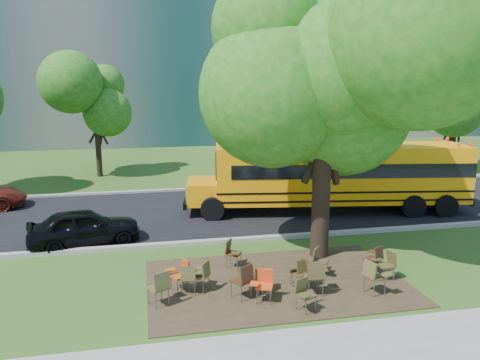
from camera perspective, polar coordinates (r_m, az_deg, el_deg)
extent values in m
plane|color=#2B4816|center=(13.41, -0.34, -11.87)|extent=(160.00, 160.00, 0.00)
cube|color=#382819|center=(13.18, 4.46, -12.27)|extent=(7.00, 4.50, 0.03)
cube|color=black|center=(19.93, -4.34, -3.86)|extent=(80.00, 8.00, 0.04)
cube|color=gray|center=(16.14, -2.47, -7.45)|extent=(80.00, 0.25, 0.14)
cube|color=gray|center=(23.87, -5.63, -1.15)|extent=(80.00, 0.25, 0.14)
cube|color=#62615D|center=(48.70, -19.19, 17.76)|extent=(38.00, 16.00, 22.00)
cube|color=slate|center=(57.04, 16.84, 18.45)|extent=(30.00, 16.00, 25.00)
cylinder|color=black|center=(28.40, -16.89, 3.91)|extent=(0.32, 0.32, 3.50)
sphere|color=#1A5C15|center=(28.19, -17.19, 8.89)|extent=(4.80, 4.80, 4.80)
cylinder|color=black|center=(28.25, 10.03, 4.92)|extent=(0.38, 0.38, 4.20)
sphere|color=#1A5C15|center=(28.06, 10.25, 10.89)|extent=(5.60, 5.60, 5.60)
cylinder|color=black|center=(31.30, 24.48, 4.14)|extent=(0.34, 0.34, 3.60)
sphere|color=#1A5C15|center=(31.11, 24.89, 8.79)|extent=(5.00, 5.00, 5.00)
cylinder|color=black|center=(14.58, 9.87, -1.24)|extent=(0.56, 0.56, 4.28)
sphere|color=#1A5C15|center=(14.22, 10.34, 11.52)|extent=(7.20, 7.20, 7.20)
cube|color=#FF9808|center=(20.11, 12.14, 0.90)|extent=(10.66, 3.92, 2.32)
cube|color=black|center=(20.14, 12.95, 1.64)|extent=(10.10, 3.87, 0.57)
cube|color=#FF9808|center=(19.58, -4.60, -1.36)|extent=(1.53, 2.25, 0.90)
cube|color=black|center=(20.23, 12.06, -0.74)|extent=(10.68, 3.95, 0.08)
cube|color=black|center=(20.31, 12.02, -1.71)|extent=(10.68, 3.95, 0.08)
cylinder|color=black|center=(18.54, -3.41, -3.60)|extent=(0.98, 0.42, 0.95)
cylinder|color=black|center=(20.83, -3.37, -1.88)|extent=(0.98, 0.42, 0.95)
cylinder|color=black|center=(20.19, 20.42, -3.06)|extent=(0.98, 0.42, 0.95)
cylinder|color=black|center=(22.31, 18.04, -1.53)|extent=(0.98, 0.42, 0.95)
cylinder|color=black|center=(20.75, 23.79, -2.93)|extent=(0.98, 0.42, 0.95)
cylinder|color=black|center=(22.82, 21.15, -1.46)|extent=(0.98, 0.42, 0.95)
cube|color=brown|center=(11.88, -9.94, -12.80)|extent=(0.59, 0.58, 0.05)
cube|color=brown|center=(11.63, -9.51, -12.08)|extent=(0.42, 0.29, 0.42)
cube|color=brown|center=(12.06, -9.26, -11.74)|extent=(0.34, 0.37, 0.03)
cylinder|color=slate|center=(12.04, -11.10, -13.73)|extent=(0.03, 0.03, 0.47)
cylinder|color=slate|center=(11.92, -8.69, -13.93)|extent=(0.03, 0.03, 0.47)
cube|color=#4F4622|center=(12.39, -6.26, -11.87)|extent=(0.46, 0.44, 0.05)
cube|color=#4F4622|center=(12.15, -6.36, -11.29)|extent=(0.39, 0.16, 0.38)
cube|color=#4F4622|center=(12.45, -5.16, -11.16)|extent=(0.25, 0.30, 0.03)
cylinder|color=slate|center=(12.64, -6.92, -12.45)|extent=(0.02, 0.02, 0.42)
cylinder|color=slate|center=(12.32, -5.55, -13.08)|extent=(0.02, 0.02, 0.42)
cube|color=#3D2715|center=(12.07, 0.15, -12.17)|extent=(0.61, 0.60, 0.05)
cube|color=#3D2715|center=(11.85, 0.83, -11.40)|extent=(0.41, 0.32, 0.43)
cube|color=#3D2715|center=(12.28, 0.51, -11.08)|extent=(0.36, 0.38, 0.03)
cylinder|color=slate|center=(12.17, -1.09, -13.21)|extent=(0.03, 0.03, 0.48)
cylinder|color=slate|center=(12.17, 1.40, -13.20)|extent=(0.03, 0.03, 0.48)
cube|color=#DB4617|center=(11.88, 3.00, -12.83)|extent=(0.52, 0.51, 0.05)
cube|color=#DB4617|center=(11.95, 3.11, -11.56)|extent=(0.39, 0.23, 0.39)
cube|color=#DB4617|center=(11.74, 1.77, -12.52)|extent=(0.30, 0.33, 0.03)
cylinder|color=slate|center=(11.81, 3.71, -14.17)|extent=(0.02, 0.02, 0.44)
cylinder|color=slate|center=(12.14, 2.28, -13.40)|extent=(0.02, 0.02, 0.44)
cube|color=brown|center=(12.37, 1.97, -11.74)|extent=(0.50, 0.49, 0.05)
cube|color=brown|center=(12.12, 1.96, -11.14)|extent=(0.40, 0.20, 0.40)
cube|color=brown|center=(12.45, 3.11, -11.01)|extent=(0.28, 0.32, 0.03)
cylinder|color=slate|center=(12.62, 1.21, -12.35)|extent=(0.02, 0.02, 0.44)
cylinder|color=slate|center=(12.31, 2.74, -13.01)|extent=(0.02, 0.02, 0.44)
cube|color=#47411E|center=(11.55, 8.06, -13.75)|extent=(0.52, 0.51, 0.05)
cube|color=#47411E|center=(11.57, 7.48, -12.56)|extent=(0.38, 0.24, 0.38)
cube|color=#47411E|center=(11.27, 7.74, -13.78)|extent=(0.30, 0.33, 0.03)
cylinder|color=slate|center=(11.65, 9.18, -14.72)|extent=(0.02, 0.02, 0.42)
cylinder|color=slate|center=(11.64, 6.88, -14.67)|extent=(0.02, 0.02, 0.42)
cube|color=#49331A|center=(12.72, 7.46, -11.30)|extent=(0.47, 0.48, 0.05)
cube|color=#49331A|center=(12.73, 8.10, -10.29)|extent=(0.20, 0.38, 0.37)
cube|color=#49331A|center=(12.77, 6.39, -10.63)|extent=(0.31, 0.27, 0.03)
cylinder|color=slate|center=(12.60, 7.29, -12.56)|extent=(0.02, 0.02, 0.42)
cylinder|color=slate|center=(13.00, 7.58, -11.77)|extent=(0.02, 0.02, 0.42)
cube|color=brown|center=(12.76, 16.13, -11.26)|extent=(0.54, 0.55, 0.05)
cube|color=brown|center=(12.55, 15.53, -10.46)|extent=(0.22, 0.44, 0.43)
cube|color=brown|center=(12.64, 17.49, -10.93)|extent=(0.36, 0.31, 0.03)
cylinder|color=slate|center=(13.09, 16.10, -11.81)|extent=(0.03, 0.03, 0.49)
cylinder|color=slate|center=(12.62, 16.02, -12.73)|extent=(0.03, 0.03, 0.49)
cube|color=brown|center=(12.51, -4.86, -11.57)|extent=(0.54, 0.55, 0.05)
cube|color=brown|center=(12.36, -4.16, -10.82)|extent=(0.29, 0.37, 0.38)
cube|color=brown|center=(12.71, -4.92, -10.63)|extent=(0.34, 0.32, 0.03)
cylinder|color=slate|center=(12.54, -5.86, -12.61)|extent=(0.02, 0.02, 0.43)
cylinder|color=slate|center=(12.66, -3.83, -12.32)|extent=(0.02, 0.02, 0.43)
cube|color=#B84A13|center=(12.50, -7.33, -11.51)|extent=(0.54, 0.55, 0.05)
cube|color=#B84A13|center=(12.49, -6.61, -10.40)|extent=(0.25, 0.41, 0.41)
cube|color=#B84A13|center=(12.60, -8.46, -10.76)|extent=(0.35, 0.32, 0.03)
cylinder|color=slate|center=(12.38, -7.64, -12.92)|extent=(0.02, 0.02, 0.46)
cylinder|color=slate|center=(12.81, -6.98, -12.03)|extent=(0.02, 0.02, 0.46)
cube|color=#422E17|center=(13.95, -0.76, -8.97)|extent=(0.55, 0.55, 0.05)
cube|color=#422E17|center=(13.93, -1.44, -8.06)|extent=(0.28, 0.38, 0.39)
cube|color=#422E17|center=(13.66, -0.56, -8.91)|extent=(0.34, 0.32, 0.03)
cylinder|color=slate|center=(14.12, 0.12, -9.66)|extent=(0.02, 0.02, 0.44)
cylinder|color=slate|center=(13.94, -1.64, -9.96)|extent=(0.02, 0.02, 0.44)
cube|color=#433A1D|center=(12.88, 7.19, -11.01)|extent=(0.47, 0.46, 0.05)
cube|color=#433A1D|center=(12.68, 7.64, -10.42)|extent=(0.37, 0.19, 0.37)
cube|color=#433A1D|center=(13.06, 7.66, -10.19)|extent=(0.26, 0.30, 0.03)
cylinder|color=slate|center=(13.00, 6.19, -11.76)|extent=(0.02, 0.02, 0.41)
cylinder|color=slate|center=(12.93, 8.14, -11.93)|extent=(0.02, 0.02, 0.41)
cube|color=brown|center=(13.61, 9.83, -9.78)|extent=(0.53, 0.54, 0.05)
cube|color=brown|center=(13.58, 9.18, -8.88)|extent=(0.30, 0.34, 0.37)
cube|color=brown|center=(13.34, 10.09, -9.74)|extent=(0.33, 0.32, 0.03)
cylinder|color=slate|center=(13.79, 10.63, -10.46)|extent=(0.02, 0.02, 0.42)
cylinder|color=slate|center=(13.59, 8.95, -10.73)|extent=(0.02, 0.02, 0.42)
cube|color=#3F2516|center=(14.02, 15.89, -9.28)|extent=(0.57, 0.56, 0.05)
cube|color=#3F2516|center=(13.86, 16.58, -8.60)|extent=(0.39, 0.29, 0.40)
cube|color=#3F2516|center=(14.24, 15.96, -8.44)|extent=(0.33, 0.35, 0.03)
cylinder|color=slate|center=(14.05, 14.87, -10.16)|extent=(0.02, 0.02, 0.45)
cylinder|color=slate|center=(14.16, 16.80, -10.10)|extent=(0.02, 0.02, 0.45)
cube|color=#473D1E|center=(12.38, 8.99, -11.59)|extent=(0.49, 0.47, 0.06)
cube|color=#473D1E|center=(12.11, 9.30, -10.89)|extent=(0.45, 0.14, 0.44)
cube|color=#473D1E|center=(12.55, 9.98, -10.65)|extent=(0.26, 0.33, 0.03)
cylinder|color=slate|center=(12.60, 7.86, -12.37)|extent=(0.03, 0.03, 0.50)
cylinder|color=slate|center=(12.37, 10.06, -12.91)|extent=(0.03, 0.03, 0.50)
cube|color=#4C4420|center=(13.72, 17.33, -9.93)|extent=(0.43, 0.44, 0.05)
cube|color=#4C4420|center=(13.74, 17.98, -8.99)|extent=(0.13, 0.39, 0.39)
cube|color=#4C4420|center=(13.78, 16.34, -9.26)|extent=(0.29, 0.24, 0.03)
cylinder|color=slate|center=(13.58, 17.10, -11.11)|extent=(0.02, 0.02, 0.43)
cylinder|color=slate|center=(14.01, 17.44, -10.42)|extent=(0.02, 0.02, 0.43)
imported|color=black|center=(16.67, -18.45, -5.44)|extent=(3.86, 2.17, 1.24)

